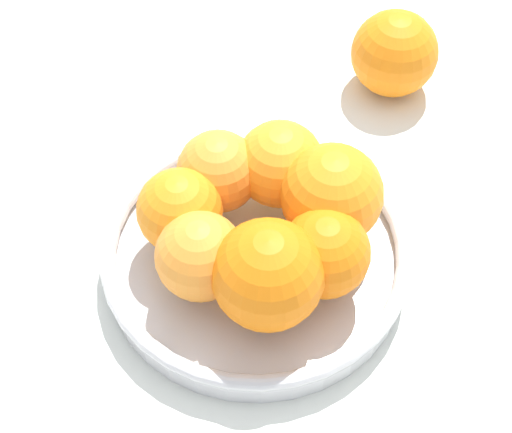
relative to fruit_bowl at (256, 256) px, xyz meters
The scene contains 4 objects.
ground_plane 0.02m from the fruit_bowl, ahead, with size 4.00×4.00×0.00m, color silver.
fruit_bowl is the anchor object (origin of this frame).
orange_pile 0.05m from the fruit_bowl, 71.79° to the right, with size 0.17×0.17×0.08m.
stray_orange 0.24m from the fruit_bowl, 12.09° to the left, with size 0.08×0.08×0.08m, color orange.
Camera 1 is at (-0.27, -0.26, 0.56)m, focal length 60.00 mm.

